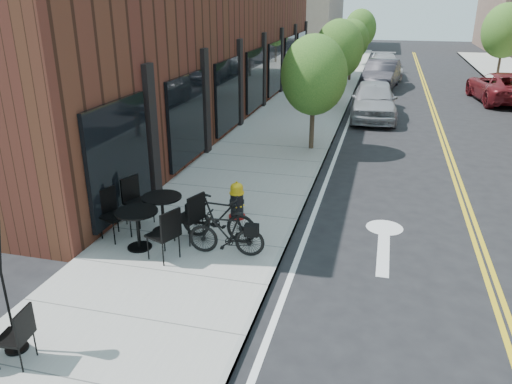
% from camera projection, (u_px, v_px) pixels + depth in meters
% --- Properties ---
extents(ground, '(120.00, 120.00, 0.00)m').
position_uv_depth(ground, '(268.00, 291.00, 9.09)').
color(ground, black).
rests_on(ground, ground).
extents(sidewalk_near, '(4.00, 70.00, 0.12)m').
position_uv_depth(sidewalk_near, '(278.00, 140.00, 18.55)').
color(sidewalk_near, '#9E9B93').
rests_on(sidewalk_near, ground).
extents(building_near, '(5.00, 28.00, 7.00)m').
position_uv_depth(building_near, '(198.00, 34.00, 21.96)').
color(building_near, '#4F2919').
rests_on(building_near, ground).
extents(tree_near_a, '(2.20, 2.20, 3.81)m').
position_uv_depth(tree_near_a, '(314.00, 75.00, 16.40)').
color(tree_near_a, '#382B1E').
rests_on(tree_near_a, sidewalk_near).
extents(tree_near_b, '(2.30, 2.30, 3.98)m').
position_uv_depth(tree_near_b, '(339.00, 49.00, 23.57)').
color(tree_near_b, '#382B1E').
rests_on(tree_near_b, sidewalk_near).
extents(tree_near_c, '(2.10, 2.10, 3.67)m').
position_uv_depth(tree_near_c, '(352.00, 40.00, 30.85)').
color(tree_near_c, '#382B1E').
rests_on(tree_near_c, sidewalk_near).
extents(tree_near_d, '(2.40, 2.40, 4.11)m').
position_uv_depth(tree_near_d, '(360.00, 29.00, 37.97)').
color(tree_near_d, '#382B1E').
rests_on(tree_near_d, sidewalk_near).
extents(tree_far_c, '(2.80, 2.80, 4.62)m').
position_uv_depth(tree_far_c, '(505.00, 31.00, 31.20)').
color(tree_far_c, '#382B1E').
rests_on(tree_far_c, sidewalk_far).
extents(fire_hydrant, '(0.45, 0.45, 0.91)m').
position_uv_depth(fire_hydrant, '(237.00, 201.00, 11.67)').
color(fire_hydrant, maroon).
rests_on(fire_hydrant, sidewalk_near).
extents(bicycle_left, '(1.59, 0.56, 0.94)m').
position_uv_depth(bicycle_left, '(226.00, 233.00, 9.98)').
color(bicycle_left, black).
rests_on(bicycle_left, sidewalk_near).
extents(bicycle_right, '(1.73, 0.59, 1.02)m').
position_uv_depth(bicycle_right, '(218.00, 218.00, 10.58)').
color(bicycle_right, black).
rests_on(bicycle_right, sidewalk_near).
extents(bistro_set_b, '(2.06, 1.18, 1.09)m').
position_uv_depth(bistro_set_b, '(162.00, 209.00, 10.93)').
color(bistro_set_b, black).
rests_on(bistro_set_b, sidewalk_near).
extents(bistro_set_c, '(2.05, 1.25, 1.09)m').
position_uv_depth(bistro_set_c, '(138.00, 224.00, 10.20)').
color(bistro_set_c, black).
rests_on(bistro_set_c, sidewalk_near).
extents(parked_car_a, '(2.13, 4.86, 1.63)m').
position_uv_depth(parked_car_a, '(374.00, 100.00, 21.76)').
color(parked_car_a, '#94959B').
rests_on(parked_car_a, ground).
extents(parked_car_b, '(2.27, 5.10, 1.63)m').
position_uv_depth(parked_car_b, '(381.00, 74.00, 29.14)').
color(parked_car_b, black).
rests_on(parked_car_b, ground).
extents(parked_car_c, '(2.46, 5.23, 1.48)m').
position_uv_depth(parked_car_c, '(384.00, 66.00, 33.36)').
color(parked_car_c, '#A2A2A6').
rests_on(parked_car_c, ground).
extents(parked_car_far, '(3.08, 5.62, 1.49)m').
position_uv_depth(parked_car_far, '(501.00, 87.00, 25.33)').
color(parked_car_far, maroon).
rests_on(parked_car_far, ground).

